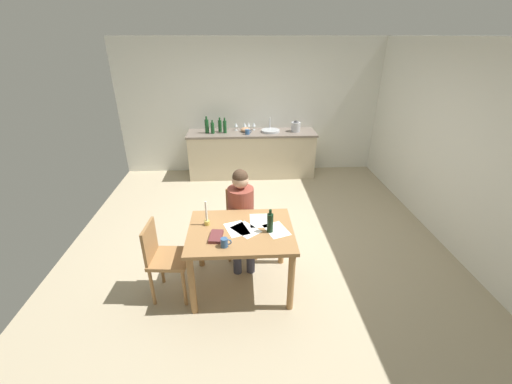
{
  "coord_description": "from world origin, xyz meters",
  "views": [
    {
      "loc": [
        -0.24,
        -3.91,
        2.61
      ],
      "look_at": [
        -0.05,
        -0.32,
        0.85
      ],
      "focal_mm": 22.54,
      "sensor_mm": 36.0,
      "label": 1
    }
  ],
  "objects": [
    {
      "name": "chair_side_empty",
      "position": [
        -1.07,
        -1.11,
        0.5
      ],
      "size": [
        0.43,
        0.43,
        0.89
      ],
      "color": "#9E7042",
      "rests_on": "ground"
    },
    {
      "name": "wine_glass_by_kettle",
      "position": [
        -0.06,
        2.39,
        1.01
      ],
      "size": [
        0.07,
        0.07,
        0.15
      ],
      "color": "silver",
      "rests_on": "kitchen_counter"
    },
    {
      "name": "paper_envelope",
      "position": [
        0.13,
        -1.04,
        0.75
      ],
      "size": [
        0.3,
        0.35,
        0.0
      ],
      "primitive_type": "cube",
      "rotation": [
        0.0,
        0.0,
        0.35
      ],
      "color": "white",
      "rests_on": "dining_table"
    },
    {
      "name": "coffee_mug",
      "position": [
        -0.41,
        -1.31,
        0.8
      ],
      "size": [
        0.11,
        0.07,
        0.09
      ],
      "color": "#33598C",
      "rests_on": "dining_table"
    },
    {
      "name": "wine_bottle_on_table",
      "position": [
        0.06,
        -1.07,
        0.86
      ],
      "size": [
        0.07,
        0.07,
        0.26
      ],
      "color": "black",
      "rests_on": "dining_table"
    },
    {
      "name": "teacup_on_counter",
      "position": [
        -0.09,
        2.09,
        0.95
      ],
      "size": [
        0.12,
        0.08,
        0.09
      ],
      "color": "#33598C",
      "rests_on": "kitchen_counter"
    },
    {
      "name": "chair_at_table",
      "position": [
        -0.25,
        -0.34,
        0.48
      ],
      "size": [
        0.42,
        0.42,
        0.86
      ],
      "color": "#9E7042",
      "rests_on": "ground"
    },
    {
      "name": "kitchen_counter",
      "position": [
        0.0,
        2.24,
        0.45
      ],
      "size": [
        2.51,
        0.64,
        0.9
      ],
      "color": "beige",
      "rests_on": "ground"
    },
    {
      "name": "wine_glass_back_right",
      "position": [
        -0.31,
        2.39,
        1.01
      ],
      "size": [
        0.07,
        0.07,
        0.15
      ],
      "color": "silver",
      "rests_on": "kitchen_counter"
    },
    {
      "name": "wall_right",
      "position": [
        2.6,
        0.0,
        1.3
      ],
      "size": [
        0.12,
        5.2,
        2.6
      ],
      "primitive_type": "cube",
      "color": "silver",
      "rests_on": "ground"
    },
    {
      "name": "bottle_sauce",
      "position": [
        -0.52,
        2.21,
        1.02
      ],
      "size": [
        0.07,
        0.07,
        0.29
      ],
      "color": "#194C23",
      "rests_on": "kitchen_counter"
    },
    {
      "name": "mixing_bowl",
      "position": [
        -0.12,
        2.27,
        0.94
      ],
      "size": [
        0.18,
        0.18,
        0.08
      ],
      "primitive_type": "ellipsoid",
      "color": "tan",
      "rests_on": "kitchen_counter"
    },
    {
      "name": "paper_letter",
      "position": [
        -0.29,
        -1.0,
        0.75
      ],
      "size": [
        0.3,
        0.35,
        0.0
      ],
      "primitive_type": "cube",
      "rotation": [
        0.0,
        0.0,
        0.34
      ],
      "color": "white",
      "rests_on": "dining_table"
    },
    {
      "name": "sink_unit",
      "position": [
        0.37,
        2.24,
        0.92
      ],
      "size": [
        0.36,
        0.36,
        0.24
      ],
      "color": "#B2B7BC",
      "rests_on": "kitchen_counter"
    },
    {
      "name": "wine_glass_near_sink",
      "position": [
        0.05,
        2.39,
        1.01
      ],
      "size": [
        0.07,
        0.07,
        0.15
      ],
      "color": "silver",
      "rests_on": "kitchen_counter"
    },
    {
      "name": "wine_glass_back_left",
      "position": [
        -0.13,
        2.39,
        1.01
      ],
      "size": [
        0.07,
        0.07,
        0.15
      ],
      "color": "silver",
      "rests_on": "kitchen_counter"
    },
    {
      "name": "paper_receipt",
      "position": [
        -0.04,
        -0.84,
        0.75
      ],
      "size": [
        0.21,
        0.3,
        0.0
      ],
      "primitive_type": "cube",
      "rotation": [
        0.0,
        0.0,
        -0.01
      ],
      "color": "white",
      "rests_on": "dining_table"
    },
    {
      "name": "bottle_vinegar",
      "position": [
        -0.75,
        2.19,
        1.01
      ],
      "size": [
        0.07,
        0.07,
        0.26
      ],
      "color": "#194C23",
      "rests_on": "kitchen_counter"
    },
    {
      "name": "ground_plane",
      "position": [
        0.0,
        0.0,
        -0.02
      ],
      "size": [
        5.2,
        5.2,
        0.04
      ],
      "primitive_type": "cube",
      "color": "tan"
    },
    {
      "name": "wall_back",
      "position": [
        0.0,
        2.6,
        1.3
      ],
      "size": [
        5.2,
        0.12,
        2.6
      ],
      "primitive_type": "cube",
      "color": "silver",
      "rests_on": "ground"
    },
    {
      "name": "paper_bill",
      "position": [
        -0.19,
        -1.02,
        0.75
      ],
      "size": [
        0.35,
        0.36,
        0.0
      ],
      "primitive_type": "cube",
      "rotation": [
        0.0,
        0.0,
        0.68
      ],
      "color": "white",
      "rests_on": "dining_table"
    },
    {
      "name": "person_seated",
      "position": [
        -0.24,
        -0.49,
        0.68
      ],
      "size": [
        0.34,
        0.6,
        1.19
      ],
      "color": "brown",
      "rests_on": "ground"
    },
    {
      "name": "bottle_oil",
      "position": [
        -0.86,
        2.22,
        1.04
      ],
      "size": [
        0.08,
        0.08,
        0.32
      ],
      "color": "#194C23",
      "rests_on": "kitchen_counter"
    },
    {
      "name": "candlestick",
      "position": [
        -0.61,
        -0.9,
        0.83
      ],
      "size": [
        0.06,
        0.06,
        0.29
      ],
      "color": "gold",
      "rests_on": "dining_table"
    },
    {
      "name": "book_magazine",
      "position": [
        -0.5,
        -1.15,
        0.76
      ],
      "size": [
        0.15,
        0.23,
        0.03
      ],
      "primitive_type": "cube",
      "rotation": [
        0.0,
        0.0,
        -0.11
      ],
      "color": "brown",
      "rests_on": "dining_table"
    },
    {
      "name": "stovetop_kettle",
      "position": [
        0.86,
        2.24,
        1.0
      ],
      "size": [
        0.18,
        0.18,
        0.22
      ],
      "color": "#B7BABF",
      "rests_on": "kitchen_counter"
    },
    {
      "name": "bottle_wine_red",
      "position": [
        -0.62,
        2.3,
        1.02
      ],
      "size": [
        0.07,
        0.07,
        0.28
      ],
      "color": "#194C23",
      "rests_on": "kitchen_counter"
    },
    {
      "name": "dining_table",
      "position": [
        -0.25,
        -1.02,
        0.63
      ],
      "size": [
        1.12,
        0.88,
        0.75
      ],
      "color": "#9E7042",
      "rests_on": "ground"
    }
  ]
}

